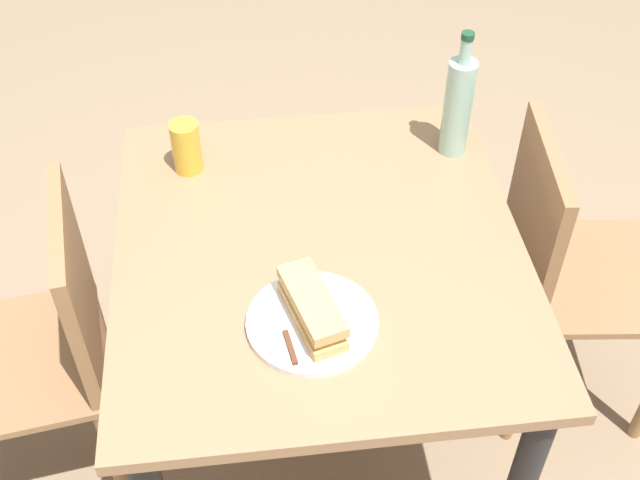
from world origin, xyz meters
TOP-DOWN VIEW (x-y plane):
  - ground_plane at (0.00, 0.00)m, footprint 8.00×8.00m
  - dining_table at (0.00, 0.00)m, footprint 0.96×0.87m
  - chair_far at (0.01, 0.63)m, footprint 0.45×0.45m
  - chair_near at (0.12, -0.63)m, footprint 0.44×0.44m
  - plate_near at (-0.21, 0.04)m, footprint 0.26×0.26m
  - baguette_sandwich_near at (-0.21, 0.04)m, footprint 0.21×0.12m
  - knife_near at (-0.24, 0.09)m, footprint 0.18×0.04m
  - water_bottle at (0.30, -0.36)m, footprint 0.07×0.07m
  - beer_glass at (0.30, 0.28)m, footprint 0.07×0.07m

SIDE VIEW (x-z plane):
  - ground_plane at x=0.00m, z-range 0.00..0.00m
  - chair_far at x=0.01m, z-range 0.07..0.93m
  - chair_near at x=0.12m, z-range 0.07..0.93m
  - dining_table at x=0.00m, z-range 0.25..1.01m
  - plate_near at x=-0.21m, z-range 0.75..0.77m
  - knife_near at x=-0.24m, z-range 0.77..0.78m
  - baguette_sandwich_near at x=-0.21m, z-range 0.77..0.84m
  - beer_glass at x=0.30m, z-range 0.75..0.88m
  - water_bottle at x=0.30m, z-range 0.72..1.04m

